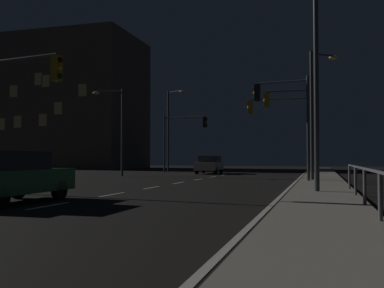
% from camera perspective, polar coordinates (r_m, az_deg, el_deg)
% --- Properties ---
extents(ground_plane, '(112.00, 112.00, 0.00)m').
position_cam_1_polar(ground_plane, '(20.86, -4.71, -5.58)').
color(ground_plane, black).
rests_on(ground_plane, ground).
extents(sidewalk_right, '(2.39, 77.00, 0.14)m').
position_cam_1_polar(sidewalk_right, '(19.49, 16.49, -5.57)').
color(sidewalk_right, '#9E937F').
rests_on(sidewalk_right, ground).
extents(lane_markings_center, '(0.14, 50.00, 0.01)m').
position_cam_1_polar(lane_markings_center, '(24.15, -1.74, -5.06)').
color(lane_markings_center, silver).
rests_on(lane_markings_center, ground).
extents(lane_edge_line, '(0.14, 53.00, 0.01)m').
position_cam_1_polar(lane_edge_line, '(24.52, 13.05, -4.96)').
color(lane_edge_line, silver).
rests_on(lane_edge_line, ground).
extents(car, '(1.83, 4.40, 1.57)m').
position_cam_1_polar(car, '(14.39, -22.65, -3.86)').
color(car, '#14592D').
rests_on(car, ground).
extents(car_oncoming, '(2.04, 4.49, 1.57)m').
position_cam_1_polar(car_oncoming, '(38.63, 2.27, -2.64)').
color(car_oncoming, beige).
rests_on(car_oncoming, ground).
extents(traffic_light_overhead_east, '(4.13, 0.53, 5.46)m').
position_cam_1_polar(traffic_light_overhead_east, '(30.22, 11.48, 3.20)').
color(traffic_light_overhead_east, '#2D3033').
rests_on(traffic_light_overhead_east, sidewalk_right).
extents(traffic_light_near_right, '(4.46, 0.78, 5.45)m').
position_cam_1_polar(traffic_light_near_right, '(41.45, -1.21, 1.63)').
color(traffic_light_near_right, '#2D3033').
rests_on(traffic_light_near_right, ground).
extents(traffic_light_near_left, '(3.02, 0.35, 5.58)m').
position_cam_1_polar(traffic_light_near_left, '(27.52, 12.73, 3.73)').
color(traffic_light_near_left, '#2D3033').
rests_on(traffic_light_near_left, sidewalk_right).
extents(traffic_light_far_center, '(5.15, 0.95, 5.44)m').
position_cam_1_polar(traffic_light_far_center, '(18.85, -23.15, 6.04)').
color(traffic_light_far_center, '#4C4C51').
rests_on(traffic_light_far_center, ground).
extents(traffic_light_mid_right, '(3.15, 0.62, 5.75)m').
position_cam_1_polar(traffic_light_mid_right, '(25.25, 11.90, 4.50)').
color(traffic_light_mid_right, '#2D3033').
rests_on(traffic_light_mid_right, sidewalk_right).
extents(street_lamp_across_street, '(1.62, 1.26, 7.84)m').
position_cam_1_polar(street_lamp_across_street, '(17.15, 14.99, 9.80)').
color(street_lamp_across_street, '#2D3033').
rests_on(street_lamp_across_street, sidewalk_right).
extents(street_lamp_median, '(2.06, 1.12, 7.98)m').
position_cam_1_polar(street_lamp_median, '(43.16, -2.80, 2.69)').
color(street_lamp_median, '#2D3033').
rests_on(street_lamp_median, ground).
extents(street_lamp_far_end, '(2.54, 0.44, 6.68)m').
position_cam_1_polar(street_lamp_far_end, '(34.30, -9.71, 2.77)').
color(street_lamp_far_end, '#38383D').
rests_on(street_lamp_far_end, ground).
extents(street_lamp_corner, '(1.63, 1.11, 7.35)m').
position_cam_1_polar(street_lamp_corner, '(26.33, 15.73, 5.16)').
color(street_lamp_corner, '#2D3033').
rests_on(street_lamp_corner, sidewalk_right).
extents(barrier_fence, '(0.09, 18.80, 0.98)m').
position_cam_1_polar(barrier_fence, '(9.38, 23.16, -4.65)').
color(barrier_fence, '#59595E').
rests_on(barrier_fence, sidewalk_right).
extents(building_distant, '(17.16, 12.39, 17.54)m').
position_cam_1_polar(building_distant, '(62.35, -14.91, 5.05)').
color(building_distant, brown).
rests_on(building_distant, ground).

